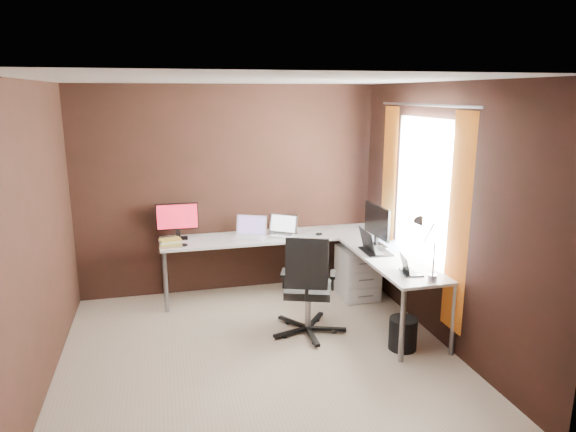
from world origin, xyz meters
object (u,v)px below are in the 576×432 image
(drawer_pedestal, at_px, (358,272))
(desk_lamp, at_px, (425,240))
(monitor_right, at_px, (377,223))
(laptop_silver, at_px, (282,231))
(wastebasket, at_px, (403,334))
(laptop_black_big, at_px, (373,247))
(monitor_left, at_px, (177,219))
(laptop_black_small, at_px, (409,269))
(office_chair, at_px, (308,305))
(laptop_white, at_px, (250,233))
(book_stack, at_px, (171,243))

(drawer_pedestal, relative_size, desk_lamp, 1.01)
(monitor_right, relative_size, laptop_silver, 1.30)
(monitor_right, height_order, wastebasket, monitor_right)
(drawer_pedestal, xyz_separation_m, laptop_black_big, (-0.07, -0.56, 0.48))
(drawer_pedestal, bearing_deg, monitor_left, 166.73)
(desk_lamp, relative_size, wastebasket, 1.91)
(monitor_left, bearing_deg, wastebasket, -41.84)
(drawer_pedestal, distance_m, laptop_silver, 1.04)
(laptop_black_small, bearing_deg, office_chair, 74.73)
(monitor_left, xyz_separation_m, desk_lamp, (2.12, -1.92, 0.13))
(laptop_silver, distance_m, office_chair, 1.26)
(office_chair, bearing_deg, wastebasket, -13.65)
(laptop_white, relative_size, laptop_black_big, 1.16)
(monitor_right, relative_size, desk_lamp, 0.96)
(monitor_left, relative_size, laptop_black_big, 1.27)
(wastebasket, bearing_deg, laptop_black_small, 51.08)
(laptop_white, relative_size, desk_lamp, 0.76)
(monitor_left, height_order, laptop_white, monitor_left)
(book_stack, xyz_separation_m, wastebasket, (2.10, -1.55, -0.61))
(monitor_left, relative_size, office_chair, 0.46)
(wastebasket, bearing_deg, desk_lamp, -39.52)
(book_stack, height_order, desk_lamp, desk_lamp)
(laptop_black_small, bearing_deg, laptop_silver, 39.73)
(drawer_pedestal, height_order, monitor_right, monitor_right)
(book_stack, height_order, wastebasket, book_stack)
(laptop_black_small, height_order, book_stack, laptop_black_small)
(laptop_black_small, xyz_separation_m, desk_lamp, (0.04, -0.18, 0.33))
(monitor_right, xyz_separation_m, desk_lamp, (-0.02, -1.08, 0.11))
(monitor_left, relative_size, laptop_silver, 1.11)
(laptop_black_big, xyz_separation_m, office_chair, (-0.79, -0.25, -0.47))
(monitor_right, bearing_deg, book_stack, 73.31)
(laptop_black_big, xyz_separation_m, book_stack, (-2.09, 0.77, -0.02))
(laptop_silver, height_order, wastebasket, laptop_silver)
(laptop_black_big, relative_size, laptop_black_small, 1.36)
(drawer_pedestal, xyz_separation_m, laptop_black_small, (0.01, -1.25, 0.47))
(laptop_black_small, bearing_deg, laptop_white, 49.30)
(monitor_left, relative_size, book_stack, 1.85)
(laptop_white, xyz_separation_m, wastebasket, (1.17, -1.70, -0.63))
(monitor_right, relative_size, wastebasket, 1.84)
(monitor_left, height_order, wastebasket, monitor_left)
(laptop_black_small, bearing_deg, drawer_pedestal, 12.06)
(laptop_black_big, bearing_deg, office_chair, 109.24)
(book_stack, relative_size, wastebasket, 0.85)
(monitor_right, distance_m, book_stack, 2.31)
(monitor_right, relative_size, laptop_black_big, 1.48)
(monitor_right, bearing_deg, monitor_left, 65.92)
(book_stack, xyz_separation_m, office_chair, (1.30, -1.02, -0.46))
(desk_lamp, bearing_deg, wastebasket, 153.80)
(desk_lamp, bearing_deg, monitor_left, 151.04)
(laptop_black_small, height_order, office_chair, office_chair)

